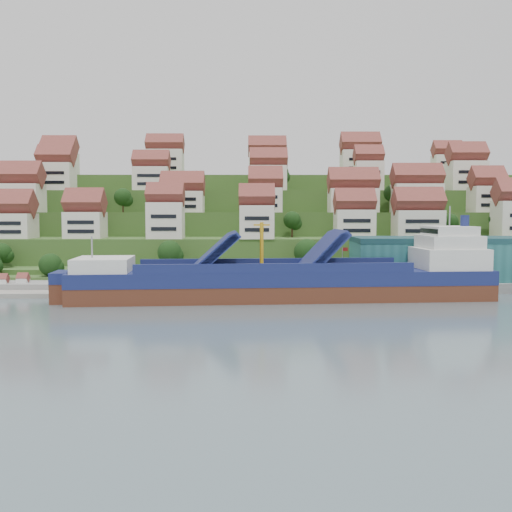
{
  "coord_description": "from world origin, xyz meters",
  "views": [
    {
      "loc": [
        -2.31,
        -116.79,
        18.11
      ],
      "look_at": [
        -1.3,
        14.0,
        8.0
      ],
      "focal_mm": 40.0,
      "sensor_mm": 36.0,
      "label": 1
    }
  ],
  "objects": [
    {
      "name": "cargo_ship",
      "position": [
        6.59,
        0.62,
        3.58
      ],
      "size": [
        86.95,
        19.74,
        19.22
      ],
      "rotation": [
        0.0,
        0.0,
        0.07
      ],
      "color": "#562A1A",
      "rests_on": "ground"
    },
    {
      "name": "hillside",
      "position": [
        0.0,
        103.55,
        10.66
      ],
      "size": [
        260.0,
        128.0,
        31.0
      ],
      "color": "#2D4C1E",
      "rests_on": "ground"
    },
    {
      "name": "pebble_beach",
      "position": [
        -58.0,
        12.0,
        0.5
      ],
      "size": [
        45.0,
        20.0,
        1.0
      ],
      "primitive_type": "cube",
      "color": "gray",
      "rests_on": "ground"
    },
    {
      "name": "ground",
      "position": [
        0.0,
        0.0,
        0.0
      ],
      "size": [
        300.0,
        300.0,
        0.0
      ],
      "primitive_type": "plane",
      "color": "slate",
      "rests_on": "ground"
    },
    {
      "name": "hillside_trees",
      "position": [
        -10.25,
        43.38,
        16.11
      ],
      "size": [
        144.04,
        61.96,
        31.46
      ],
      "color": "#183913",
      "rests_on": "ground"
    },
    {
      "name": "quay",
      "position": [
        20.0,
        15.0,
        1.1
      ],
      "size": [
        180.0,
        14.0,
        2.2
      ],
      "primitive_type": "cube",
      "color": "gray",
      "rests_on": "ground"
    },
    {
      "name": "flagpole",
      "position": [
        18.11,
        10.0,
        6.88
      ],
      "size": [
        1.28,
        0.16,
        8.0
      ],
      "color": "gray",
      "rests_on": "quay"
    },
    {
      "name": "warehouse",
      "position": [
        52.0,
        17.0,
        7.2
      ],
      "size": [
        60.0,
        15.0,
        10.0
      ],
      "primitive_type": "cube",
      "color": "#266768",
      "rests_on": "quay"
    },
    {
      "name": "hillside_village",
      "position": [
        4.41,
        60.74,
        24.61
      ],
      "size": [
        155.29,
        63.05,
        29.11
      ],
      "color": "silver",
      "rests_on": "ground"
    }
  ]
}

